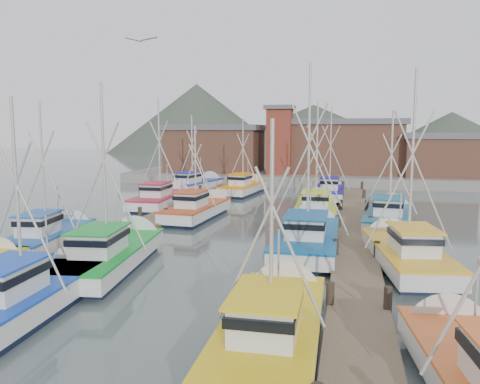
% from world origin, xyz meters
% --- Properties ---
extents(ground, '(260.00, 260.00, 0.00)m').
position_xyz_m(ground, '(0.00, 0.00, 0.00)').
color(ground, '#4B5A59').
rests_on(ground, ground).
extents(dock_left, '(2.30, 46.00, 1.50)m').
position_xyz_m(dock_left, '(-7.00, 4.04, 0.21)').
color(dock_left, brown).
rests_on(dock_left, ground).
extents(dock_right, '(2.30, 46.00, 1.50)m').
position_xyz_m(dock_right, '(7.00, 4.04, 0.21)').
color(dock_right, brown).
rests_on(dock_right, ground).
extents(quay, '(44.00, 16.00, 1.20)m').
position_xyz_m(quay, '(0.00, 37.00, 0.60)').
color(quay, slate).
rests_on(quay, ground).
extents(shed_left, '(12.72, 8.48, 6.20)m').
position_xyz_m(shed_left, '(-11.00, 35.00, 4.34)').
color(shed_left, brown).
rests_on(shed_left, quay).
extents(shed_center, '(14.84, 9.54, 6.90)m').
position_xyz_m(shed_center, '(6.00, 37.00, 4.69)').
color(shed_center, brown).
rests_on(shed_center, quay).
extents(shed_right, '(8.48, 6.36, 5.20)m').
position_xyz_m(shed_right, '(17.00, 34.00, 3.84)').
color(shed_right, brown).
rests_on(shed_right, quay).
extents(lookout_tower, '(3.60, 3.60, 8.50)m').
position_xyz_m(lookout_tower, '(-2.00, 33.00, 5.55)').
color(lookout_tower, maroon).
rests_on(lookout_tower, quay).
extents(distant_hills, '(175.00, 140.00, 42.00)m').
position_xyz_m(distant_hills, '(-12.76, 122.59, 0.00)').
color(distant_hills, '#3E473B').
rests_on(distant_hills, ground).
extents(boat_0, '(3.43, 8.83, 8.50)m').
position_xyz_m(boat_0, '(-4.69, -11.06, 0.68)').
color(boat_0, black).
rests_on(boat_0, ground).
extents(boat_1, '(3.20, 9.10, 7.75)m').
position_xyz_m(boat_1, '(4.40, -11.94, 0.68)').
color(boat_1, black).
rests_on(boat_1, ground).
extents(boat_4, '(4.09, 9.79, 9.65)m').
position_xyz_m(boat_4, '(-4.63, -5.24, 0.68)').
color(boat_4, black).
rests_on(boat_4, ground).
extents(boat_5, '(4.48, 10.36, 11.15)m').
position_xyz_m(boat_5, '(4.40, 0.58, 0.69)').
color(boat_5, black).
rests_on(boat_5, ground).
extents(boat_6, '(3.56, 8.36, 8.87)m').
position_xyz_m(boat_6, '(-9.81, -2.66, 0.68)').
color(boat_6, black).
rests_on(boat_6, ground).
extents(boat_7, '(4.09, 9.26, 10.25)m').
position_xyz_m(boat_7, '(9.29, -1.93, 0.69)').
color(boat_7, black).
rests_on(boat_7, ground).
extents(boat_8, '(3.32, 9.09, 7.76)m').
position_xyz_m(boat_8, '(-4.53, 8.10, 0.68)').
color(boat_8, black).
rests_on(boat_8, ground).
extents(boat_9, '(3.89, 9.57, 9.65)m').
position_xyz_m(boat_9, '(4.18, 10.24, 0.68)').
color(boat_9, black).
rests_on(boat_9, ground).
extents(boat_10, '(4.19, 9.64, 10.22)m').
position_xyz_m(boat_10, '(-9.43, 12.86, 0.69)').
color(boat_10, black).
rests_on(boat_10, ground).
extents(boat_11, '(4.04, 9.64, 8.82)m').
position_xyz_m(boat_11, '(9.41, 8.21, 0.68)').
color(boat_11, black).
rests_on(boat_11, ground).
extents(boat_12, '(3.71, 9.17, 8.61)m').
position_xyz_m(boat_12, '(-4.12, 22.47, 0.68)').
color(boat_12, black).
rests_on(boat_12, ground).
extents(boat_13, '(3.77, 8.47, 9.56)m').
position_xyz_m(boat_13, '(4.79, 20.68, 0.68)').
color(boat_13, black).
rests_on(boat_13, ground).
extents(boat_14, '(4.76, 9.99, 9.16)m').
position_xyz_m(boat_14, '(-9.86, 23.28, 0.68)').
color(boat_14, black).
rests_on(boat_14, ground).
extents(gull_near, '(1.55, 0.65, 0.24)m').
position_xyz_m(gull_near, '(-3.03, -4.84, 10.81)').
color(gull_near, gray).
rests_on(gull_near, ground).
extents(gull_far, '(1.47, 0.65, 0.24)m').
position_xyz_m(gull_far, '(3.81, 6.22, 6.89)').
color(gull_far, gray).
rests_on(gull_far, ground).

